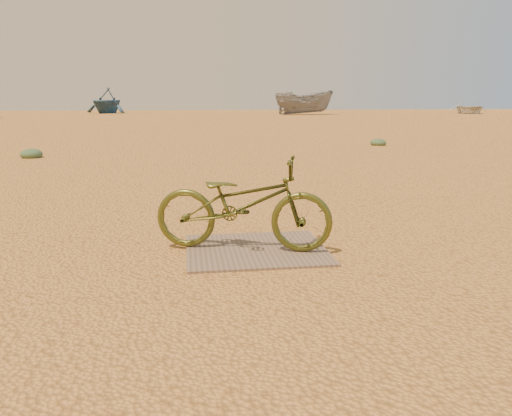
{
  "coord_description": "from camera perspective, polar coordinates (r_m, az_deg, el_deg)",
  "views": [
    {
      "loc": [
        -0.69,
        -4.17,
        1.48
      ],
      "look_at": [
        -0.02,
        0.52,
        0.43
      ],
      "focal_mm": 35.0,
      "sensor_mm": 36.0,
      "label": 1
    }
  ],
  "objects": [
    {
      "name": "kale_b",
      "position": [
        16.58,
        13.79,
        6.98
      ],
      "size": [
        0.5,
        0.5,
        0.28
      ],
      "primitive_type": "ellipsoid",
      "color": "#4F6A48",
      "rests_on": "ground"
    },
    {
      "name": "kale_a",
      "position": [
        13.96,
        -24.26,
        5.27
      ],
      "size": [
        0.54,
        0.54,
        0.3
      ],
      "primitive_type": "ellipsoid",
      "color": "#4F6A48",
      "rests_on": "ground"
    },
    {
      "name": "boat_mid_right",
      "position": [
        46.52,
        5.55,
        11.91
      ],
      "size": [
        5.81,
        2.77,
        2.16
      ],
      "primitive_type": "imported",
      "rotation": [
        0.0,
        0.0,
        1.69
      ],
      "color": "gray",
      "rests_on": "ground"
    },
    {
      "name": "ground",
      "position": [
        4.48,
        1.17,
        -6.84
      ],
      "size": [
        120.0,
        120.0,
        0.0
      ],
      "primitive_type": "plane",
      "color": "#D89146",
      "rests_on": "ground"
    },
    {
      "name": "boat_far_right",
      "position": [
        54.07,
        23.17,
        10.48
      ],
      "size": [
        5.51,
        6.27,
        1.08
      ],
      "primitive_type": "imported",
      "rotation": [
        0.0,
        0.0,
        -0.42
      ],
      "color": "beige",
      "rests_on": "ground"
    },
    {
      "name": "plywood_board",
      "position": [
        4.96,
        0.0,
        -4.77
      ],
      "size": [
        1.37,
        1.19,
        0.02
      ],
      "primitive_type": "cube",
      "color": "#775D4C",
      "rests_on": "ground"
    },
    {
      "name": "boat_far_left",
      "position": [
        52.8,
        -16.67,
        11.7
      ],
      "size": [
        5.73,
        6.05,
        2.51
      ],
      "primitive_type": "imported",
      "rotation": [
        0.0,
        0.0,
        -0.43
      ],
      "color": "#305475",
      "rests_on": "ground"
    },
    {
      "name": "bicycle",
      "position": [
        4.84,
        -1.5,
        0.49
      ],
      "size": [
        1.83,
        1.06,
        0.91
      ],
      "primitive_type": "imported",
      "rotation": [
        0.0,
        0.0,
        1.29
      ],
      "color": "#484C1B",
      "rests_on": "plywood_board"
    }
  ]
}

